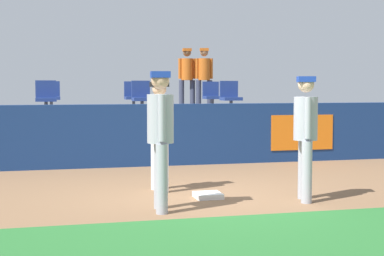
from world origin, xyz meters
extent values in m
plane|color=brown|center=(0.00, 0.00, 0.00)|extent=(60.00, 60.00, 0.00)
cube|color=#26662B|center=(0.00, -2.82, 0.00)|extent=(18.00, 2.80, 0.01)
cube|color=white|center=(0.07, -0.13, 0.04)|extent=(0.40, 0.40, 0.08)
cylinder|color=white|center=(-0.57, 0.79, 0.43)|extent=(0.15, 0.15, 0.87)
cylinder|color=white|center=(-0.49, 0.49, 0.43)|extent=(0.15, 0.15, 0.87)
cylinder|color=white|center=(-0.53, 0.64, 1.17)|extent=(0.41, 0.41, 0.61)
sphere|color=tan|center=(-0.53, 0.64, 1.65)|extent=(0.23, 0.23, 0.23)
cube|color=black|center=(-0.53, 0.64, 1.73)|extent=(0.29, 0.29, 0.08)
cylinder|color=white|center=(-0.58, 0.83, 1.19)|extent=(0.09, 0.09, 0.57)
cylinder|color=white|center=(-0.48, 0.44, 1.19)|extent=(0.09, 0.09, 0.57)
ellipsoid|color=brown|center=(-0.49, 0.86, 0.95)|extent=(0.17, 0.22, 0.28)
cylinder|color=#9EA3AD|center=(1.44, -0.54, 0.45)|extent=(0.15, 0.15, 0.90)
cylinder|color=#9EA3AD|center=(1.35, -0.86, 0.45)|extent=(0.15, 0.15, 0.90)
cylinder|color=#9EA3AD|center=(1.40, -0.70, 1.22)|extent=(0.43, 0.43, 0.64)
sphere|color=beige|center=(1.40, -0.70, 1.72)|extent=(0.24, 0.24, 0.24)
cube|color=#193899|center=(1.40, -0.70, 1.80)|extent=(0.31, 0.31, 0.08)
cylinder|color=#9EA3AD|center=(1.46, -0.49, 1.24)|extent=(0.09, 0.09, 0.60)
cylinder|color=#9EA3AD|center=(1.34, -0.90, 1.24)|extent=(0.09, 0.09, 0.60)
cylinder|color=#9EA3AD|center=(-0.79, -0.72, 0.47)|extent=(0.16, 0.16, 0.93)
cylinder|color=#9EA3AD|center=(-0.83, -1.05, 0.47)|extent=(0.16, 0.16, 0.93)
cylinder|color=#9EA3AD|center=(-0.81, -0.88, 1.26)|extent=(0.39, 0.39, 0.66)
sphere|color=tan|center=(-0.81, -0.88, 1.77)|extent=(0.24, 0.24, 0.24)
cube|color=#193899|center=(-0.81, -0.88, 1.85)|extent=(0.28, 0.28, 0.09)
cylinder|color=#9EA3AD|center=(-0.79, -0.67, 1.28)|extent=(0.10, 0.10, 0.61)
cylinder|color=#9EA3AD|center=(-0.83, -1.10, 1.28)|extent=(0.10, 0.10, 0.61)
cube|color=navy|center=(0.00, 3.69, 0.66)|extent=(18.00, 0.24, 1.32)
cube|color=orange|center=(3.31, 3.56, 0.66)|extent=(1.50, 0.02, 0.79)
cube|color=#59595E|center=(0.00, 6.26, 0.50)|extent=(18.00, 4.80, 1.00)
cylinder|color=#4C4C51|center=(-0.03, 6.86, 1.20)|extent=(0.08, 0.08, 0.40)
cube|color=navy|center=(-0.03, 6.86, 1.40)|extent=(0.46, 0.44, 0.08)
cube|color=navy|center=(-0.03, 7.05, 1.64)|extent=(0.46, 0.06, 0.40)
cylinder|color=#4C4C51|center=(-0.10, 5.06, 1.20)|extent=(0.08, 0.08, 0.40)
cube|color=navy|center=(-0.10, 5.06, 1.40)|extent=(0.44, 0.44, 0.08)
cube|color=navy|center=(-0.10, 5.25, 1.64)|extent=(0.44, 0.06, 0.40)
cylinder|color=#4C4C51|center=(2.15, 6.86, 1.20)|extent=(0.08, 0.08, 0.40)
cube|color=navy|center=(2.15, 6.86, 1.40)|extent=(0.46, 0.44, 0.08)
cube|color=navy|center=(2.15, 7.05, 1.64)|extent=(0.46, 0.06, 0.40)
cylinder|color=#4C4C51|center=(2.10, 5.06, 1.20)|extent=(0.08, 0.08, 0.40)
cube|color=navy|center=(2.10, 5.06, 1.40)|extent=(0.46, 0.44, 0.08)
cube|color=navy|center=(2.10, 5.25, 1.64)|extent=(0.46, 0.06, 0.40)
cylinder|color=#4C4C51|center=(-2.17, 6.86, 1.20)|extent=(0.08, 0.08, 0.40)
cube|color=navy|center=(-2.17, 6.86, 1.40)|extent=(0.45, 0.44, 0.08)
cube|color=navy|center=(-2.17, 7.05, 1.64)|extent=(0.45, 0.06, 0.40)
cylinder|color=#4C4C51|center=(-2.30, 5.06, 1.20)|extent=(0.08, 0.08, 0.40)
cube|color=navy|center=(-2.30, 5.06, 1.40)|extent=(0.46, 0.44, 0.08)
cube|color=navy|center=(-2.30, 5.25, 1.64)|extent=(0.46, 0.06, 0.40)
cylinder|color=#33384C|center=(1.86, 7.97, 1.44)|extent=(0.15, 0.15, 0.89)
cylinder|color=#33384C|center=(1.54, 8.00, 1.44)|extent=(0.15, 0.15, 0.89)
cylinder|color=#BF5919|center=(1.70, 7.99, 2.20)|extent=(0.37, 0.37, 0.63)
sphere|color=brown|center=(1.70, 7.99, 2.69)|extent=(0.23, 0.23, 0.23)
cube|color=#BF5919|center=(1.70, 7.99, 2.77)|extent=(0.26, 0.26, 0.08)
cylinder|color=#BF5919|center=(1.90, 7.97, 2.22)|extent=(0.09, 0.09, 0.59)
cylinder|color=#BF5919|center=(1.49, 8.00, 2.22)|extent=(0.09, 0.09, 0.59)
cylinder|color=#33384C|center=(2.32, 7.75, 1.44)|extent=(0.15, 0.15, 0.89)
cylinder|color=#33384C|center=(2.00, 7.81, 1.44)|extent=(0.15, 0.15, 0.89)
cylinder|color=#BF5919|center=(2.16, 7.78, 2.20)|extent=(0.40, 0.40, 0.63)
sphere|color=#8C6647|center=(2.16, 7.78, 2.69)|extent=(0.23, 0.23, 0.23)
cube|color=#BF5919|center=(2.16, 7.78, 2.76)|extent=(0.28, 0.28, 0.08)
cylinder|color=#BF5919|center=(2.36, 7.74, 2.22)|extent=(0.09, 0.09, 0.59)
cylinder|color=#BF5919|center=(1.95, 7.81, 2.22)|extent=(0.09, 0.09, 0.59)
camera|label=1|loc=(-2.30, -8.60, 1.68)|focal=54.70mm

